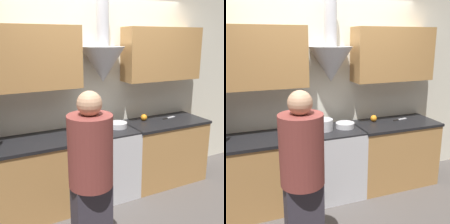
{
  "view_description": "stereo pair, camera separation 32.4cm",
  "coord_description": "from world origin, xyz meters",
  "views": [
    {
      "loc": [
        -1.47,
        -2.68,
        2.01
      ],
      "look_at": [
        0.0,
        0.24,
        1.15
      ],
      "focal_mm": 45.0,
      "sensor_mm": 36.0,
      "label": 1
    },
    {
      "loc": [
        -1.17,
        -2.81,
        2.01
      ],
      "look_at": [
        0.0,
        0.24,
        1.15
      ],
      "focal_mm": 45.0,
      "sensor_mm": 36.0,
      "label": 2
    }
  ],
  "objects": [
    {
      "name": "chefs_knife",
      "position": [
        1.01,
        0.42,
        0.9
      ],
      "size": [
        0.23,
        0.07,
        0.01
      ],
      "rotation": [
        0.0,
        0.0,
        0.19
      ],
      "color": "silver",
      "rests_on": "counter_right"
    },
    {
      "name": "stove_range",
      "position": [
        0.0,
        0.35,
        0.45
      ],
      "size": [
        0.64,
        0.6,
        0.9
      ],
      "color": "silver",
      "rests_on": "ground_plane"
    },
    {
      "name": "counter_left",
      "position": [
        -1.06,
        0.34,
        0.45
      ],
      "size": [
        1.49,
        0.62,
        0.9
      ],
      "color": "#B27F47",
      "rests_on": "ground_plane"
    },
    {
      "name": "wall_back",
      "position": [
        -0.06,
        0.61,
        1.47
      ],
      "size": [
        8.4,
        0.55,
        2.6
      ],
      "color": "silver",
      "rests_on": "ground_plane"
    },
    {
      "name": "counter_right",
      "position": [
        0.88,
        0.34,
        0.45
      ],
      "size": [
        1.14,
        0.62,
        0.9
      ],
      "color": "#B27F47",
      "rests_on": "ground_plane"
    },
    {
      "name": "mixing_bowl",
      "position": [
        0.14,
        0.37,
        0.93
      ],
      "size": [
        0.24,
        0.24,
        0.07
      ],
      "color": "silver",
      "rests_on": "stove_range"
    },
    {
      "name": "ground_plane",
      "position": [
        0.0,
        0.0,
        0.0
      ],
      "size": [
        12.0,
        12.0,
        0.0
      ],
      "primitive_type": "plane",
      "color": "#4C4744"
    },
    {
      "name": "person_foreground_left",
      "position": [
        -0.69,
        -0.76,
        0.89
      ],
      "size": [
        0.36,
        0.36,
        1.63
      ],
      "color": "#38333D",
      "rests_on": "ground_plane"
    },
    {
      "name": "orange_fruit",
      "position": [
        0.62,
        0.48,
        0.94
      ],
      "size": [
        0.09,
        0.09,
        0.09
      ],
      "color": "orange",
      "rests_on": "counter_right"
    },
    {
      "name": "stock_pot",
      "position": [
        -0.14,
        0.38,
        0.96
      ],
      "size": [
        0.24,
        0.24,
        0.14
      ],
      "color": "silver",
      "rests_on": "stove_range"
    }
  ]
}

